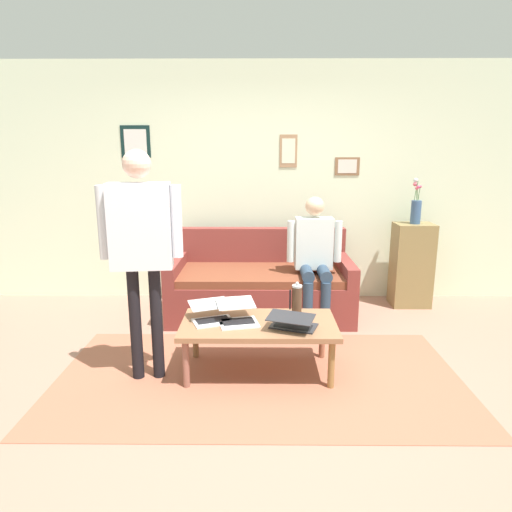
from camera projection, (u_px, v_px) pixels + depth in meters
name	position (u px, v px, depth m)	size (l,w,h in m)	color
ground_plane	(253.00, 385.00, 3.40)	(7.68, 7.68, 0.00)	#9F715E
area_rug	(259.00, 377.00, 3.52)	(3.13, 1.67, 0.01)	#9F5C44
back_wall	(255.00, 184.00, 5.24)	(7.04, 0.11, 2.70)	silver
couch	(260.00, 286.00, 4.84)	(1.90, 0.94, 0.88)	brown
coffee_table	(259.00, 327.00, 3.53)	(1.21, 0.64, 0.42)	#906142
laptop_left	(293.00, 323.00, 3.39)	(0.42, 0.39, 0.12)	#28282D
laptop_center	(238.00, 316.00, 3.53)	(0.37, 0.42, 0.14)	silver
laptop_right	(212.00, 315.00, 3.55)	(0.40, 0.41, 0.13)	silver
french_press	(297.00, 300.00, 3.65)	(0.10, 0.08, 0.28)	#4C3323
side_shelf	(412.00, 265.00, 5.07)	(0.42, 0.32, 0.94)	olive
flower_vase	(416.00, 209.00, 4.93)	(0.11, 0.12, 0.50)	#395782
person_standing	(141.00, 237.00, 3.28)	(0.61, 0.24, 1.74)	black
person_seated	(314.00, 253.00, 4.52)	(0.55, 0.51, 1.28)	#2B3E53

